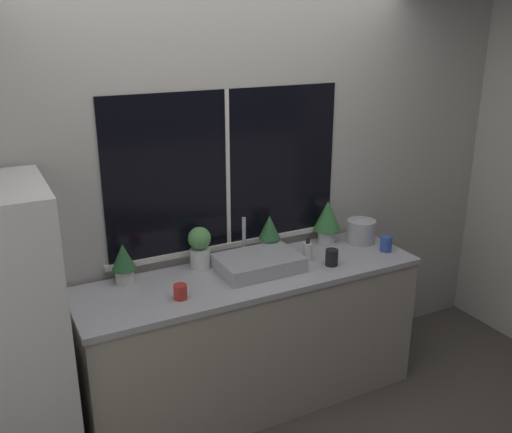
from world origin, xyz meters
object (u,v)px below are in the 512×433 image
at_px(potted_plant_far_right, 327,218).
at_px(mug_red, 180,292).
at_px(sink, 258,263).
at_px(potted_plant_center_right, 269,231).
at_px(mug_black, 332,257).
at_px(soap_bottle, 308,251).
at_px(kettle, 361,230).
at_px(potted_plant_center_left, 200,246).
at_px(mug_blue, 386,244).
at_px(potted_plant_far_left, 124,261).

bearing_deg(potted_plant_far_right, mug_red, -163.89).
height_order(sink, mug_red, sink).
height_order(potted_plant_center_right, potted_plant_far_right, potted_plant_far_right).
relative_size(potted_plant_far_right, mug_black, 2.83).
bearing_deg(potted_plant_far_right, soap_bottle, -143.10).
height_order(soap_bottle, mug_red, soap_bottle).
relative_size(potted_plant_center_right, mug_black, 2.51).
relative_size(soap_bottle, kettle, 0.78).
relative_size(sink, soap_bottle, 3.24).
xyz_separation_m(potted_plant_center_left, soap_bottle, (0.63, -0.22, -0.07)).
distance_m(potted_plant_center_right, soap_bottle, 0.28).
height_order(sink, mug_blue, sink).
height_order(potted_plant_center_right, mug_red, potted_plant_center_right).
bearing_deg(mug_black, soap_bottle, 127.38).
bearing_deg(mug_red, soap_bottle, 7.85).
bearing_deg(sink, mug_blue, -7.77).
height_order(potted_plant_far_left, mug_red, potted_plant_far_left).
xyz_separation_m(sink, potted_plant_center_left, (-0.30, 0.19, 0.09)).
bearing_deg(sink, kettle, 5.91).
bearing_deg(kettle, potted_plant_center_left, 174.44).
distance_m(sink, potted_plant_far_left, 0.79).
bearing_deg(mug_red, sink, 14.63).
height_order(potted_plant_far_right, mug_black, potted_plant_far_right).
bearing_deg(potted_plant_center_right, mug_blue, -24.36).
xyz_separation_m(potted_plant_center_left, potted_plant_center_right, (0.48, 0.00, 0.01)).
bearing_deg(mug_red, kettle, 9.45).
bearing_deg(kettle, mug_black, -149.57).
relative_size(soap_bottle, mug_red, 1.85).
xyz_separation_m(potted_plant_far_right, mug_black, (-0.19, -0.34, -0.12)).
bearing_deg(mug_red, mug_black, -0.22).
height_order(sink, potted_plant_center_left, sink).
height_order(sink, kettle, sink).
bearing_deg(kettle, mug_red, -170.55).
height_order(potted_plant_far_left, potted_plant_center_right, potted_plant_center_right).
xyz_separation_m(potted_plant_center_right, soap_bottle, (0.15, -0.22, -0.09)).
xyz_separation_m(soap_bottle, mug_blue, (0.54, -0.10, -0.01)).
relative_size(mug_red, mug_blue, 0.82).
distance_m(sink, mug_red, 0.56).
distance_m(potted_plant_center_left, mug_red, 0.43).
xyz_separation_m(mug_blue, kettle, (-0.05, 0.20, 0.03)).
relative_size(potted_plant_center_left, potted_plant_far_right, 0.89).
distance_m(potted_plant_center_right, mug_red, 0.81).
distance_m(mug_black, kettle, 0.46).
height_order(sink, soap_bottle, sink).
bearing_deg(potted_plant_center_left, kettle, -5.56).
bearing_deg(potted_plant_center_left, mug_blue, -15.00).
xyz_separation_m(potted_plant_far_left, mug_black, (1.18, -0.34, -0.08)).
height_order(potted_plant_center_left, mug_red, potted_plant_center_left).
distance_m(soap_bottle, mug_black, 0.16).
bearing_deg(kettle, sink, -174.09).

